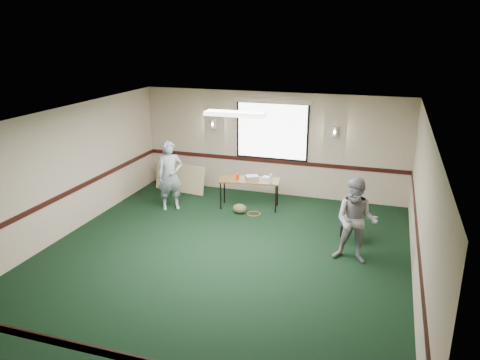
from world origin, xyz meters
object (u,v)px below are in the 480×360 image
(folding_table, at_px, (249,181))
(person_left, at_px, (170,176))
(projector, at_px, (252,178))
(conference_chair, at_px, (350,218))
(person_right, at_px, (356,221))

(folding_table, xyz_separation_m, person_left, (-1.80, -0.65, 0.17))
(folding_table, distance_m, projector, 0.12)
(projector, xyz_separation_m, conference_chair, (2.46, -1.15, -0.29))
(person_left, distance_m, person_right, 4.70)
(person_left, height_order, person_right, person_left)
(conference_chair, height_order, person_left, person_left)
(projector, xyz_separation_m, person_left, (-1.86, -0.66, 0.07))
(conference_chair, bearing_deg, folding_table, 147.86)
(person_left, bearing_deg, person_right, -52.08)
(projector, bearing_deg, folding_table, 161.87)
(conference_chair, relative_size, person_right, 0.50)
(folding_table, bearing_deg, conference_chair, -32.70)
(folding_table, height_order, person_right, person_right)
(projector, xyz_separation_m, person_right, (2.63, -2.07, 0.04))
(person_right, bearing_deg, person_left, 166.54)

